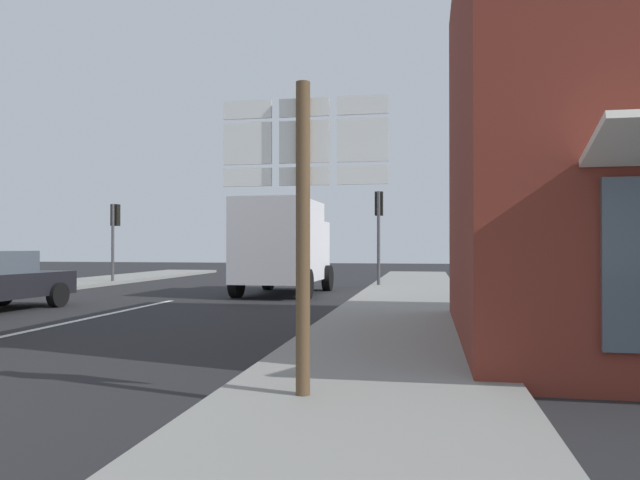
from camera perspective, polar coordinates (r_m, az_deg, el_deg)
name	(u,v)px	position (r m, az deg, el deg)	size (l,w,h in m)	color
ground_plane	(138,308)	(16.06, -17.01, -6.24)	(80.00, 80.00, 0.00)	#232326
sidewalk_right	(400,321)	(12.32, 7.66, -7.66)	(3.09, 44.00, 0.14)	gray
lane_centre_stripe	(38,329)	(12.66, -25.40, -7.71)	(0.16, 12.00, 0.01)	silver
delivery_truck	(284,244)	(19.55, -3.50, -0.40)	(2.58, 5.05, 3.05)	silver
route_sign_post	(303,204)	(5.85, -1.60, 3.46)	(1.66, 0.14, 3.20)	brown
traffic_light_far_right	(379,217)	(22.52, 5.65, 2.24)	(0.30, 0.49, 3.64)	#47474C
traffic_light_far_left	(115,225)	(26.23, -19.05, 1.37)	(0.30, 0.49, 3.33)	#47474C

